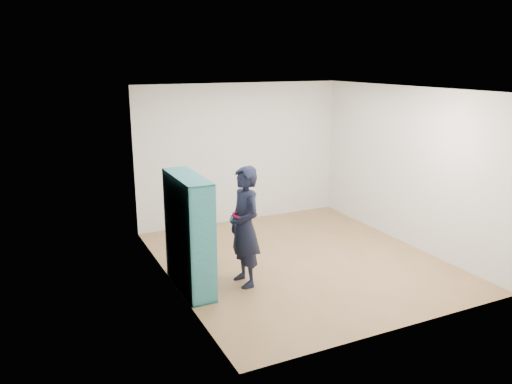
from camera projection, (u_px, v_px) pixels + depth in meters
name	position (u px, v px, depth m)	size (l,w,h in m)	color
floor	(300.00, 260.00, 7.72)	(4.50, 4.50, 0.00)	olive
ceiling	(304.00, 89.00, 7.05)	(4.50, 4.50, 0.00)	white
wall_left	(170.00, 194.00, 6.55)	(0.02, 4.50, 2.60)	silver
wall_right	(407.00, 166.00, 8.21)	(0.02, 4.50, 2.60)	silver
wall_back	(241.00, 153.00, 9.35)	(4.00, 0.02, 2.60)	silver
wall_front	(407.00, 222.00, 5.42)	(4.00, 0.02, 2.60)	silver
bookshelf	(187.00, 235.00, 6.60)	(0.34, 1.17, 1.56)	#28707D
person	(245.00, 227.00, 6.71)	(0.42, 0.62, 1.66)	black
smartphone	(232.00, 219.00, 6.67)	(0.03, 0.11, 0.14)	silver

